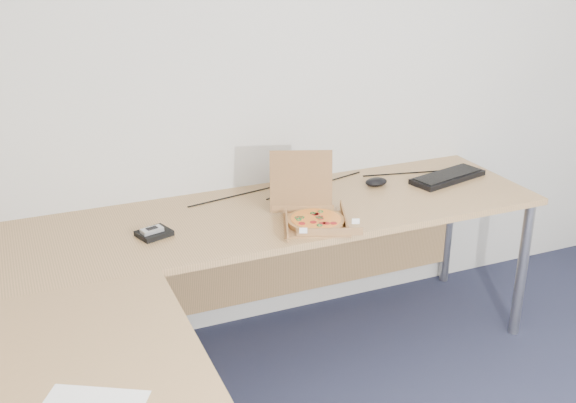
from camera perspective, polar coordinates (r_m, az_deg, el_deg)
name	(u,v)px	position (r m, az deg, el deg)	size (l,w,h in m)	color
desk	(227,275)	(2.58, -5.03, -6.03)	(2.50, 2.20, 0.73)	#B08450
pizza_box	(314,216)	(2.91, 2.16, -1.22)	(0.27, 0.31, 0.27)	#98673B
drinking_glass	(285,177)	(3.27, -0.21, 2.06)	(0.07, 0.07, 0.13)	silver
keyboard	(448,177)	(3.50, 12.97, 1.96)	(0.40, 0.14, 0.03)	black
mouse	(376,182)	(3.35, 7.25, 1.61)	(0.11, 0.07, 0.04)	black
wallet	(154,233)	(2.85, -10.94, -2.58)	(0.13, 0.11, 0.02)	black
phone	(152,230)	(2.84, -11.11, -2.32)	(0.09, 0.05, 0.02)	#B2B5BA
dome_speaker	(309,180)	(3.29, 1.71, 1.78)	(0.10, 0.10, 0.08)	black
cable_bundle	(315,185)	(3.34, 2.26, 1.36)	(0.64, 0.04, 0.01)	black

